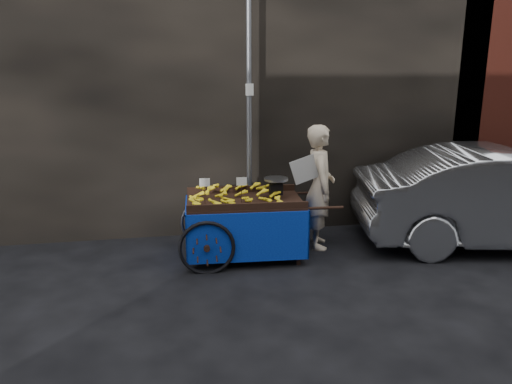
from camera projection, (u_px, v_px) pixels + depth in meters
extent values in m
plane|color=black|center=(244.00, 270.00, 6.96)|extent=(80.00, 80.00, 0.00)
cube|color=black|center=(162.00, 80.00, 8.62)|extent=(11.00, 2.00, 5.00)
cube|color=#591E14|center=(500.00, 78.00, 9.75)|extent=(3.00, 2.00, 5.00)
cylinder|color=slate|center=(249.00, 116.00, 7.74)|extent=(0.08, 0.08, 4.00)
cube|color=white|center=(250.00, 90.00, 7.59)|extent=(0.12, 0.02, 0.18)
cube|color=black|center=(245.00, 202.00, 7.24)|extent=(1.72, 1.14, 0.06)
cube|color=black|center=(241.00, 189.00, 7.69)|extent=(1.66, 0.14, 0.10)
cube|color=black|center=(248.00, 207.00, 6.76)|extent=(1.66, 0.14, 0.10)
cube|color=black|center=(299.00, 237.00, 7.03)|extent=(0.06, 0.06, 0.83)
cube|color=black|center=(288.00, 219.00, 7.83)|extent=(0.06, 0.06, 0.83)
cylinder|color=black|center=(325.00, 208.00, 6.97)|extent=(0.52, 0.07, 0.04)
cylinder|color=black|center=(312.00, 193.00, 7.77)|extent=(0.52, 0.07, 0.04)
torus|color=black|center=(207.00, 248.00, 6.76)|extent=(0.78, 0.10, 0.78)
torus|color=black|center=(205.00, 222.00, 7.84)|extent=(0.78, 0.10, 0.78)
cylinder|color=black|center=(206.00, 234.00, 7.30)|extent=(0.12, 1.17, 0.05)
cube|color=#081F96|center=(249.00, 238.00, 6.82)|extent=(1.70, 0.12, 0.71)
cube|color=#081F96|center=(241.00, 215.00, 7.84)|extent=(1.70, 0.12, 0.71)
cube|color=#081F96|center=(187.00, 228.00, 7.24)|extent=(0.09, 1.08, 0.71)
cube|color=#081F96|center=(301.00, 223.00, 7.43)|extent=(0.09, 1.08, 0.71)
cube|color=black|center=(276.00, 189.00, 7.30)|extent=(0.20, 0.16, 0.17)
cylinder|color=silver|center=(276.00, 179.00, 7.27)|extent=(0.37, 0.37, 0.03)
cube|color=white|center=(205.00, 182.00, 6.98)|extent=(0.15, 0.02, 0.11)
cube|color=white|center=(242.00, 181.00, 7.04)|extent=(0.15, 0.02, 0.11)
imported|color=beige|center=(320.00, 187.00, 7.63)|extent=(0.57, 0.76, 1.91)
cube|color=beige|center=(308.00, 168.00, 7.38)|extent=(0.59, 0.04, 0.50)
ellipsoid|color=blue|center=(298.00, 251.00, 7.34)|extent=(0.26, 0.21, 0.24)
imported|color=#BABDC2|center=(510.00, 198.00, 7.72)|extent=(4.87, 2.48, 1.53)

